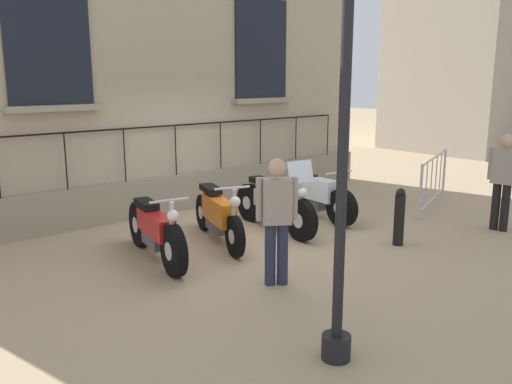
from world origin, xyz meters
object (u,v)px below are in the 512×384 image
(motorcycle_orange, at_px, (218,216))
(motorcycle_white, at_px, (316,196))
(bollard, at_px, (399,217))
(pedestrian_walking, at_px, (503,177))
(pedestrian_standing, at_px, (277,215))
(lamppost, at_px, (347,48))
(crowd_barrier, at_px, (434,179))
(motorcycle_silver, at_px, (275,206))
(motorcycle_red, at_px, (155,232))

(motorcycle_orange, bearing_deg, motorcycle_white, 91.55)
(motorcycle_orange, height_order, motorcycle_white, motorcycle_orange)
(bollard, xyz_separation_m, pedestrian_walking, (0.61, 2.05, 0.48))
(pedestrian_standing, bearing_deg, motorcycle_orange, 166.48)
(lamppost, height_order, crowd_barrier, lamppost)
(motorcycle_white, xyz_separation_m, lamppost, (3.72, -3.55, 2.42))
(crowd_barrier, bearing_deg, motorcycle_silver, -101.65)
(pedestrian_walking, bearing_deg, pedestrian_standing, -97.75)
(motorcycle_red, relative_size, motorcycle_silver, 0.99)
(motorcycle_red, relative_size, crowd_barrier, 0.94)
(motorcycle_silver, distance_m, lamppost, 4.97)
(motorcycle_silver, distance_m, bollard, 2.10)
(motorcycle_orange, xyz_separation_m, pedestrian_standing, (1.91, -0.46, 0.48))
(motorcycle_red, bearing_deg, pedestrian_walking, 65.49)
(motorcycle_orange, height_order, crowd_barrier, crowd_barrier)
(crowd_barrier, relative_size, bollard, 2.52)
(motorcycle_orange, xyz_separation_m, motorcycle_white, (-0.06, 2.29, -0.01))
(motorcycle_orange, relative_size, motorcycle_white, 1.00)
(motorcycle_silver, distance_m, motorcycle_white, 1.14)
(crowd_barrier, height_order, bollard, crowd_barrier)
(motorcycle_silver, height_order, motorcycle_white, motorcycle_silver)
(pedestrian_walking, bearing_deg, lamppost, -78.34)
(motorcycle_orange, height_order, pedestrian_walking, pedestrian_walking)
(bollard, bearing_deg, pedestrian_standing, -90.37)
(bollard, distance_m, pedestrian_walking, 2.19)
(motorcycle_red, bearing_deg, motorcycle_white, 92.60)
(motorcycle_white, bearing_deg, pedestrian_standing, -54.33)
(pedestrian_standing, bearing_deg, motorcycle_red, -158.12)
(motorcycle_silver, height_order, lamppost, lamppost)
(motorcycle_white, distance_m, pedestrian_walking, 3.25)
(motorcycle_red, distance_m, pedestrian_standing, 2.02)
(motorcycle_white, xyz_separation_m, pedestrian_standing, (1.97, -2.75, 0.49))
(pedestrian_standing, bearing_deg, motorcycle_white, 125.67)
(motorcycle_silver, xyz_separation_m, pedestrian_standing, (1.85, -1.61, 0.49))
(motorcycle_silver, xyz_separation_m, pedestrian_walking, (2.48, 3.01, 0.51))
(crowd_barrier, bearing_deg, pedestrian_standing, -78.30)
(motorcycle_red, relative_size, pedestrian_walking, 1.31)
(motorcycle_orange, height_order, lamppost, lamppost)
(lamppost, bearing_deg, crowd_barrier, 115.04)
(motorcycle_orange, relative_size, crowd_barrier, 0.91)
(motorcycle_orange, bearing_deg, bollard, 47.78)
(motorcycle_silver, bearing_deg, crowd_barrier, 78.35)
(crowd_barrier, height_order, pedestrian_standing, pedestrian_standing)
(pedestrian_standing, relative_size, pedestrian_walking, 0.98)
(motorcycle_white, xyz_separation_m, crowd_barrier, (0.88, 2.54, 0.13))
(motorcycle_orange, height_order, bollard, motorcycle_orange)
(motorcycle_red, bearing_deg, motorcycle_orange, 94.62)
(motorcycle_red, xyz_separation_m, motorcycle_orange, (-0.10, 1.19, 0.01))
(motorcycle_silver, xyz_separation_m, motorcycle_white, (-0.12, 1.13, -0.00))
(crowd_barrier, bearing_deg, bollard, -67.68)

